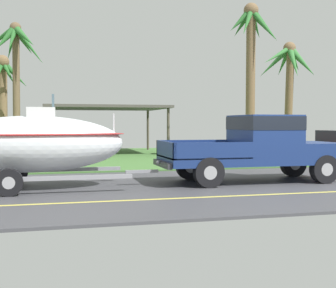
{
  "coord_description": "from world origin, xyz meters",
  "views": [
    {
      "loc": [
        -5.95,
        -11.67,
        1.69
      ],
      "look_at": [
        -2.72,
        0.98,
        1.1
      ],
      "focal_mm": 49.09,
      "sensor_mm": 36.0,
      "label": 1
    }
  ],
  "objects_px": {
    "palm_tree_far_right": "(16,55)",
    "pickup_truck_towing": "(263,145)",
    "palm_tree_mid": "(290,72)",
    "palm_tree_near_left": "(252,49)",
    "boat_on_trailer": "(31,144)",
    "carport_awning": "(104,109)",
    "palm_tree_far_left": "(1,84)"
  },
  "relations": [
    {
      "from": "palm_tree_far_right",
      "to": "pickup_truck_towing",
      "type": "bearing_deg",
      "value": -55.73
    },
    {
      "from": "pickup_truck_towing",
      "to": "palm_tree_mid",
      "type": "distance_m",
      "value": 11.41
    },
    {
      "from": "pickup_truck_towing",
      "to": "palm_tree_near_left",
      "type": "xyz_separation_m",
      "value": [
        3.03,
        7.4,
        4.05
      ]
    },
    {
      "from": "pickup_truck_towing",
      "to": "boat_on_trailer",
      "type": "xyz_separation_m",
      "value": [
        -6.45,
        -0.0,
        0.11
      ]
    },
    {
      "from": "palm_tree_mid",
      "to": "carport_awning",
      "type": "bearing_deg",
      "value": 157.21
    },
    {
      "from": "carport_awning",
      "to": "palm_tree_far_right",
      "type": "height_order",
      "value": "palm_tree_far_right"
    },
    {
      "from": "palm_tree_far_right",
      "to": "palm_tree_mid",
      "type": "bearing_deg",
      "value": -8.15
    },
    {
      "from": "palm_tree_mid",
      "to": "palm_tree_far_left",
      "type": "height_order",
      "value": "palm_tree_mid"
    },
    {
      "from": "boat_on_trailer",
      "to": "palm_tree_mid",
      "type": "xyz_separation_m",
      "value": [
        12.41,
        9.16,
        3.14
      ]
    },
    {
      "from": "carport_awning",
      "to": "palm_tree_mid",
      "type": "height_order",
      "value": "palm_tree_mid"
    },
    {
      "from": "pickup_truck_towing",
      "to": "palm_tree_far_right",
      "type": "distance_m",
      "value": 13.99
    },
    {
      "from": "palm_tree_near_left",
      "to": "palm_tree_far_left",
      "type": "xyz_separation_m",
      "value": [
        -11.51,
        5.92,
        -1.36
      ]
    },
    {
      "from": "palm_tree_near_left",
      "to": "palm_tree_mid",
      "type": "distance_m",
      "value": 3.51
    },
    {
      "from": "palm_tree_far_left",
      "to": "palm_tree_far_right",
      "type": "distance_m",
      "value": 2.69
    },
    {
      "from": "palm_tree_mid",
      "to": "palm_tree_far_left",
      "type": "distance_m",
      "value": 15.04
    },
    {
      "from": "palm_tree_mid",
      "to": "palm_tree_far_right",
      "type": "height_order",
      "value": "palm_tree_far_right"
    },
    {
      "from": "palm_tree_near_left",
      "to": "palm_tree_far_left",
      "type": "relative_size",
      "value": 1.37
    },
    {
      "from": "carport_awning",
      "to": "palm_tree_far_left",
      "type": "xyz_separation_m",
      "value": [
        -5.37,
        0.34,
        1.26
      ]
    },
    {
      "from": "boat_on_trailer",
      "to": "palm_tree_far_right",
      "type": "height_order",
      "value": "palm_tree_far_right"
    },
    {
      "from": "palm_tree_far_left",
      "to": "pickup_truck_towing",
      "type": "bearing_deg",
      "value": -57.52
    },
    {
      "from": "pickup_truck_towing",
      "to": "boat_on_trailer",
      "type": "bearing_deg",
      "value": -180.0
    },
    {
      "from": "palm_tree_near_left",
      "to": "palm_tree_far_right",
      "type": "bearing_deg",
      "value": 160.73
    },
    {
      "from": "pickup_truck_towing",
      "to": "boat_on_trailer",
      "type": "distance_m",
      "value": 6.45
    },
    {
      "from": "carport_awning",
      "to": "palm_tree_near_left",
      "type": "bearing_deg",
      "value": -42.24
    },
    {
      "from": "palm_tree_far_left",
      "to": "boat_on_trailer",
      "type": "bearing_deg",
      "value": -81.32
    },
    {
      "from": "boat_on_trailer",
      "to": "palm_tree_near_left",
      "type": "distance_m",
      "value": 12.65
    },
    {
      "from": "pickup_truck_towing",
      "to": "carport_awning",
      "type": "bearing_deg",
      "value": 103.49
    },
    {
      "from": "boat_on_trailer",
      "to": "palm_tree_near_left",
      "type": "xyz_separation_m",
      "value": [
        9.48,
        7.4,
        3.94
      ]
    },
    {
      "from": "palm_tree_far_right",
      "to": "palm_tree_near_left",
      "type": "bearing_deg",
      "value": -19.27
    },
    {
      "from": "pickup_truck_towing",
      "to": "palm_tree_near_left",
      "type": "height_order",
      "value": "palm_tree_near_left"
    },
    {
      "from": "palm_tree_mid",
      "to": "palm_tree_far_right",
      "type": "xyz_separation_m",
      "value": [
        -13.52,
        1.94,
        0.66
      ]
    },
    {
      "from": "palm_tree_near_left",
      "to": "palm_tree_far_left",
      "type": "distance_m",
      "value": 13.02
    }
  ]
}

